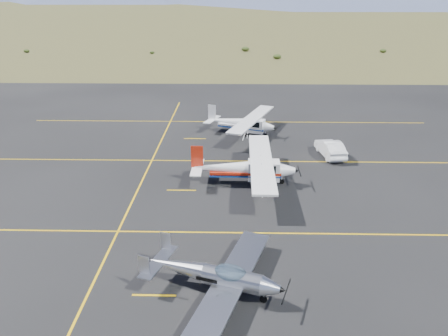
% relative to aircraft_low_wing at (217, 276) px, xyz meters
% --- Properties ---
extents(ground, '(1600.00, 1600.00, 0.00)m').
position_rel_aircraft_low_wing_xyz_m(ground, '(0.17, 3.19, -0.90)').
color(ground, '#383D1C').
rests_on(ground, ground).
extents(apron, '(72.00, 72.00, 0.02)m').
position_rel_aircraft_low_wing_xyz_m(apron, '(0.17, 10.19, -0.90)').
color(apron, black).
rests_on(apron, ground).
extents(aircraft_low_wing, '(6.38, 8.63, 1.89)m').
position_rel_aircraft_low_wing_xyz_m(aircraft_low_wing, '(0.00, 0.00, 0.00)').
color(aircraft_low_wing, silver).
rests_on(aircraft_low_wing, apron).
extents(aircraft_cessna, '(6.52, 10.87, 2.76)m').
position_rel_aircraft_low_wing_xyz_m(aircraft_cessna, '(1.54, 11.90, 0.32)').
color(aircraft_cessna, white).
rests_on(aircraft_cessna, apron).
extents(aircraft_plain, '(6.94, 9.70, 2.50)m').
position_rel_aircraft_low_wing_xyz_m(aircraft_plain, '(1.47, 23.22, 0.21)').
color(aircraft_plain, silver).
rests_on(aircraft_plain, apron).
extents(sedan, '(1.99, 4.25, 1.35)m').
position_rel_aircraft_low_wing_xyz_m(sedan, '(8.62, 17.52, -0.22)').
color(sedan, white).
rests_on(sedan, apron).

